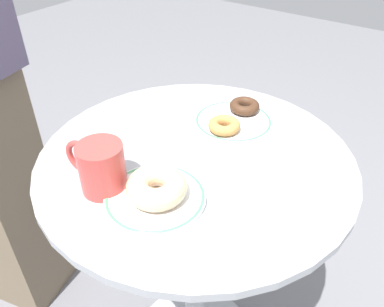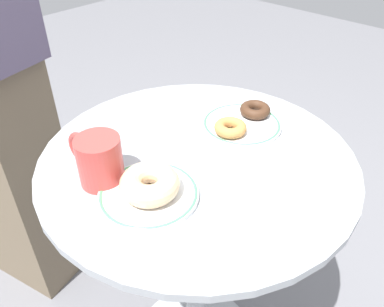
{
  "view_description": "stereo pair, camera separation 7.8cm",
  "coord_description": "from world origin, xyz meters",
  "px_view_note": "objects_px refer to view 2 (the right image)",
  "views": [
    {
      "loc": [
        -0.54,
        -0.37,
        1.27
      ],
      "look_at": [
        -0.03,
        -0.01,
        0.81
      ],
      "focal_mm": 36.43,
      "sensor_mm": 36.0,
      "label": 1
    },
    {
      "loc": [
        -0.49,
        -0.43,
        1.27
      ],
      "look_at": [
        -0.03,
        -0.01,
        0.81
      ],
      "focal_mm": 36.43,
      "sensor_mm": 36.0,
      "label": 2
    }
  ],
  "objects_px": {
    "plate_left": "(149,194)",
    "donut_glazed": "(150,184)",
    "donut_old_fashioned": "(230,128)",
    "coffee_mug": "(98,160)",
    "paper_napkin": "(281,170)",
    "cafe_table": "(197,242)",
    "donut_chocolate": "(254,109)",
    "plate_right": "(241,124)"
  },
  "relations": [
    {
      "from": "cafe_table",
      "to": "donut_chocolate",
      "type": "height_order",
      "value": "donut_chocolate"
    },
    {
      "from": "donut_old_fashioned",
      "to": "donut_chocolate",
      "type": "bearing_deg",
      "value": 5.1
    },
    {
      "from": "donut_glazed",
      "to": "coffee_mug",
      "type": "distance_m",
      "value": 0.11
    },
    {
      "from": "donut_glazed",
      "to": "donut_chocolate",
      "type": "relative_size",
      "value": 1.51
    },
    {
      "from": "plate_right",
      "to": "donut_chocolate",
      "type": "bearing_deg",
      "value": 3.94
    },
    {
      "from": "donut_glazed",
      "to": "paper_napkin",
      "type": "height_order",
      "value": "donut_glazed"
    },
    {
      "from": "cafe_table",
      "to": "donut_chocolate",
      "type": "xyz_separation_m",
      "value": [
        0.21,
        0.0,
        0.3
      ]
    },
    {
      "from": "plate_right",
      "to": "donut_glazed",
      "type": "bearing_deg",
      "value": -175.96
    },
    {
      "from": "plate_left",
      "to": "donut_old_fashioned",
      "type": "relative_size",
      "value": 2.56
    },
    {
      "from": "plate_left",
      "to": "donut_old_fashioned",
      "type": "xyz_separation_m",
      "value": [
        0.26,
        0.01,
        0.02
      ]
    },
    {
      "from": "plate_left",
      "to": "plate_right",
      "type": "relative_size",
      "value": 1.02
    },
    {
      "from": "cafe_table",
      "to": "plate_left",
      "type": "xyz_separation_m",
      "value": [
        -0.15,
        -0.02,
        0.28
      ]
    },
    {
      "from": "plate_left",
      "to": "donut_glazed",
      "type": "bearing_deg",
      "value": -73.38
    },
    {
      "from": "plate_left",
      "to": "donut_chocolate",
      "type": "relative_size",
      "value": 2.56
    },
    {
      "from": "donut_old_fashioned",
      "to": "paper_napkin",
      "type": "xyz_separation_m",
      "value": [
        -0.03,
        -0.15,
        -0.02
      ]
    },
    {
      "from": "plate_left",
      "to": "donut_chocolate",
      "type": "bearing_deg",
      "value": 3.41
    },
    {
      "from": "plate_right",
      "to": "coffee_mug",
      "type": "bearing_deg",
      "value": 165.86
    },
    {
      "from": "donut_glazed",
      "to": "donut_old_fashioned",
      "type": "distance_m",
      "value": 0.26
    },
    {
      "from": "paper_napkin",
      "to": "coffee_mug",
      "type": "distance_m",
      "value": 0.36
    },
    {
      "from": "plate_left",
      "to": "cafe_table",
      "type": "bearing_deg",
      "value": 6.42
    },
    {
      "from": "plate_left",
      "to": "donut_glazed",
      "type": "xyz_separation_m",
      "value": [
        0.0,
        -0.0,
        0.03
      ]
    },
    {
      "from": "plate_right",
      "to": "paper_napkin",
      "type": "height_order",
      "value": "plate_right"
    },
    {
      "from": "coffee_mug",
      "to": "donut_old_fashioned",
      "type": "bearing_deg",
      "value": -17.54
    },
    {
      "from": "donut_old_fashioned",
      "to": "coffee_mug",
      "type": "bearing_deg",
      "value": 162.46
    },
    {
      "from": "donut_old_fashioned",
      "to": "coffee_mug",
      "type": "height_order",
      "value": "coffee_mug"
    },
    {
      "from": "plate_left",
      "to": "donut_glazed",
      "type": "distance_m",
      "value": 0.03
    },
    {
      "from": "donut_glazed",
      "to": "plate_left",
      "type": "bearing_deg",
      "value": 106.62
    },
    {
      "from": "cafe_table",
      "to": "donut_glazed",
      "type": "xyz_separation_m",
      "value": [
        -0.15,
        -0.02,
        0.31
      ]
    },
    {
      "from": "coffee_mug",
      "to": "paper_napkin",
      "type": "bearing_deg",
      "value": -43.0
    },
    {
      "from": "plate_right",
      "to": "plate_left",
      "type": "bearing_deg",
      "value": -176.68
    },
    {
      "from": "plate_right",
      "to": "donut_old_fashioned",
      "type": "bearing_deg",
      "value": -173.73
    },
    {
      "from": "plate_left",
      "to": "coffee_mug",
      "type": "xyz_separation_m",
      "value": [
        -0.03,
        0.1,
        0.04
      ]
    },
    {
      "from": "plate_left",
      "to": "coffee_mug",
      "type": "distance_m",
      "value": 0.12
    },
    {
      "from": "cafe_table",
      "to": "coffee_mug",
      "type": "height_order",
      "value": "coffee_mug"
    },
    {
      "from": "donut_glazed",
      "to": "donut_old_fashioned",
      "type": "relative_size",
      "value": 1.51
    },
    {
      "from": "donut_chocolate",
      "to": "coffee_mug",
      "type": "xyz_separation_m",
      "value": [
        -0.39,
        0.08,
        0.02
      ]
    },
    {
      "from": "donut_chocolate",
      "to": "coffee_mug",
      "type": "relative_size",
      "value": 0.56
    },
    {
      "from": "cafe_table",
      "to": "donut_old_fashioned",
      "type": "height_order",
      "value": "donut_old_fashioned"
    },
    {
      "from": "plate_right",
      "to": "paper_napkin",
      "type": "bearing_deg",
      "value": -116.52
    },
    {
      "from": "donut_old_fashioned",
      "to": "paper_napkin",
      "type": "distance_m",
      "value": 0.16
    },
    {
      "from": "cafe_table",
      "to": "donut_old_fashioned",
      "type": "relative_size",
      "value": 10.73
    },
    {
      "from": "plate_left",
      "to": "plate_right",
      "type": "bearing_deg",
      "value": 3.32
    }
  ]
}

